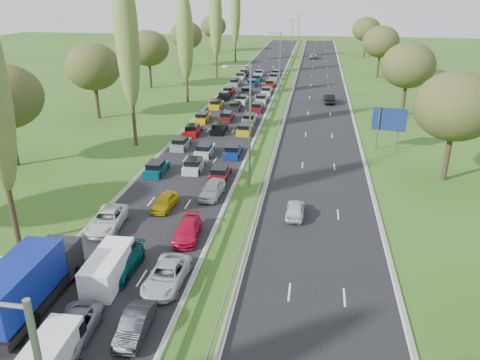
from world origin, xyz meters
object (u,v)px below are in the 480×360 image
at_px(white_van_rear, 110,266).
at_px(info_sign, 0,266).
at_px(white_van_front, 50,356).
at_px(direction_sign, 389,121).
at_px(blue_lorry, 29,282).
at_px(near_car_2, 107,220).

height_order(white_van_rear, info_sign, info_sign).
bearing_deg(white_van_rear, info_sign, -169.80).
xyz_separation_m(white_van_front, direction_sign, (21.49, 39.83, 2.60)).
bearing_deg(direction_sign, white_van_rear, -124.62).
bearing_deg(info_sign, blue_lorry, -31.00).
relative_size(near_car_2, direction_sign, 1.00).
xyz_separation_m(white_van_rear, direction_sign, (21.86, 31.66, 2.51)).
xyz_separation_m(white_van_front, white_van_rear, (-0.38, 8.17, 0.09)).
xyz_separation_m(blue_lorry, info_sign, (-3.52, 2.12, -0.55)).
relative_size(blue_lorry, info_sign, 4.16).
bearing_deg(near_car_2, info_sign, -117.73).
distance_m(near_car_2, direction_sign, 35.33).
xyz_separation_m(blue_lorry, white_van_front, (3.79, -4.50, -0.95)).
height_order(white_van_front, white_van_rear, white_van_rear).
bearing_deg(near_car_2, white_van_front, -81.26).
bearing_deg(white_van_rear, direction_sign, 52.98).
distance_m(blue_lorry, direction_sign, 43.47).
distance_m(near_car_2, blue_lorry, 10.78).
distance_m(white_van_front, direction_sign, 45.33).
xyz_separation_m(white_van_front, info_sign, (-7.31, 6.62, 0.40)).
distance_m(near_car_2, white_van_front, 15.66).
bearing_deg(direction_sign, white_van_front, -118.35).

